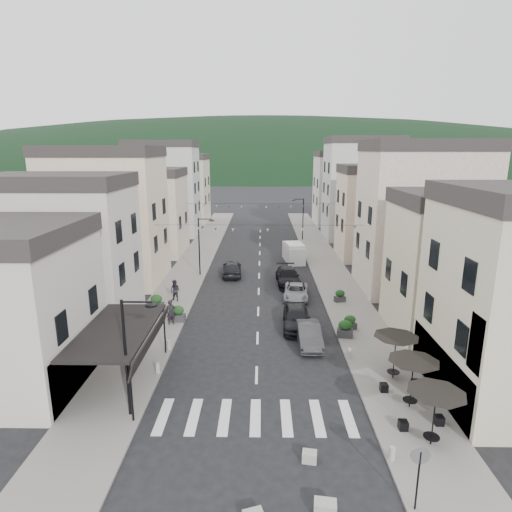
% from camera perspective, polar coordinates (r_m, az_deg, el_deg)
% --- Properties ---
extents(ground, '(700.00, 700.00, 0.00)m').
position_cam_1_polar(ground, '(20.57, -0.17, -23.85)').
color(ground, black).
rests_on(ground, ground).
extents(sidewalk_left, '(4.00, 76.00, 0.12)m').
position_cam_1_polar(sidewalk_left, '(50.46, -8.08, -0.59)').
color(sidewalk_left, slate).
rests_on(sidewalk_left, ground).
extents(sidewalk_right, '(4.00, 76.00, 0.12)m').
position_cam_1_polar(sidewalk_right, '(50.37, 9.03, -0.65)').
color(sidewalk_right, slate).
rests_on(sidewalk_right, ground).
extents(hill_backdrop, '(640.00, 360.00, 70.00)m').
position_cam_1_polar(hill_backdrop, '(316.50, 0.79, 11.67)').
color(hill_backdrop, black).
rests_on(hill_backdrop, ground).
extents(boutique_awning, '(3.77, 7.50, 3.28)m').
position_cam_1_polar(boutique_awning, '(24.46, -17.44, -9.56)').
color(boutique_awning, black).
rests_on(boutique_awning, ground).
extents(buildings_row_left, '(10.20, 54.16, 14.00)m').
position_cam_1_polar(buildings_row_left, '(56.36, -14.50, 6.91)').
color(buildings_row_left, beige).
rests_on(buildings_row_left, ground).
extents(buildings_row_right, '(10.20, 54.16, 14.50)m').
position_cam_1_polar(buildings_row_right, '(55.08, 15.89, 6.87)').
color(buildings_row_right, '#C0B399').
rests_on(buildings_row_right, ground).
extents(cafe_terrace, '(2.50, 8.10, 2.53)m').
position_cam_1_polar(cafe_terrace, '(22.87, 20.23, -13.61)').
color(cafe_terrace, black).
rests_on(cafe_terrace, ground).
extents(streetlamp_left_near, '(1.70, 0.56, 6.00)m').
position_cam_1_polar(streetlamp_left_near, '(21.21, -16.34, -11.49)').
color(streetlamp_left_near, black).
rests_on(streetlamp_left_near, ground).
extents(streetlamp_left_far, '(1.70, 0.56, 6.00)m').
position_cam_1_polar(streetlamp_left_far, '(43.61, -7.25, 2.05)').
color(streetlamp_left_far, black).
rests_on(streetlamp_left_far, ground).
extents(streetlamp_right_far, '(1.70, 0.56, 6.00)m').
position_cam_1_polar(streetlamp_right_far, '(61.15, 6.04, 5.50)').
color(streetlamp_right_far, black).
rests_on(streetlamp_right_far, ground).
extents(traffic_sign, '(0.70, 0.07, 2.70)m').
position_cam_1_polar(traffic_sign, '(17.52, 20.95, -24.67)').
color(traffic_sign, black).
rests_on(traffic_sign, ground).
extents(bollards, '(11.66, 10.26, 0.60)m').
position_cam_1_polar(bollards, '(24.93, 0.06, -15.31)').
color(bollards, gray).
rests_on(bollards, ground).
extents(bunting_near, '(19.00, 0.28, 0.62)m').
position_cam_1_polar(bunting_near, '(38.88, 0.39, 3.65)').
color(bunting_near, black).
rests_on(bunting_near, ground).
extents(bunting_far, '(19.00, 0.28, 0.62)m').
position_cam_1_polar(bunting_far, '(54.69, 0.52, 6.65)').
color(bunting_far, black).
rests_on(bunting_far, ground).
extents(parked_car_a, '(2.13, 4.86, 1.63)m').
position_cam_1_polar(parked_car_a, '(31.45, 5.40, -8.13)').
color(parked_car_a, black).
rests_on(parked_car_a, ground).
extents(parked_car_b, '(1.57, 4.31, 1.41)m').
position_cam_1_polar(parked_car_b, '(29.06, 7.06, -10.34)').
color(parked_car_b, '#2D2D2F').
rests_on(parked_car_b, ground).
extents(parked_car_c, '(2.47, 4.66, 1.25)m').
position_cam_1_polar(parked_car_c, '(37.47, 5.35, -4.76)').
color(parked_car_c, gray).
rests_on(parked_car_c, ground).
extents(parked_car_d, '(2.37, 5.32, 1.52)m').
position_cam_1_polar(parked_car_d, '(41.36, 4.28, -2.74)').
color(parked_car_d, black).
rests_on(parked_car_d, ground).
extents(parked_car_e, '(2.20, 4.83, 1.61)m').
position_cam_1_polar(parked_car_e, '(44.06, -3.23, -1.61)').
color(parked_car_e, black).
rests_on(parked_car_e, ground).
extents(delivery_van, '(2.44, 4.90, 2.25)m').
position_cam_1_polar(delivery_van, '(49.69, 5.05, 0.51)').
color(delivery_van, silver).
rests_on(delivery_van, ground).
extents(pedestrian_a, '(0.79, 0.68, 1.84)m').
position_cam_1_polar(pedestrian_a, '(32.22, -11.27, -7.37)').
color(pedestrian_a, black).
rests_on(pedestrian_a, sidewalk_left).
extents(pedestrian_b, '(1.10, 0.99, 1.85)m').
position_cam_1_polar(pedestrian_b, '(36.88, -10.73, -4.57)').
color(pedestrian_b, '#26202B').
rests_on(pedestrian_b, sidewalk_left).
extents(concrete_block_a, '(0.86, 0.61, 0.50)m').
position_cam_1_polar(concrete_block_a, '(17.80, 9.21, -30.22)').
color(concrete_block_a, '#98958F').
rests_on(concrete_block_a, ground).
extents(concrete_block_b, '(0.67, 0.54, 0.45)m').
position_cam_1_polar(concrete_block_b, '(19.75, 7.15, -25.01)').
color(concrete_block_b, '#999791').
rests_on(concrete_block_b, ground).
extents(planter_la, '(1.09, 0.61, 1.23)m').
position_cam_1_polar(planter_la, '(32.75, -10.40, -7.58)').
color(planter_la, '#313134').
rests_on(planter_la, sidewalk_left).
extents(planter_lb, '(1.16, 0.74, 1.23)m').
position_cam_1_polar(planter_lb, '(35.49, -13.13, -6.01)').
color(planter_lb, '#303033').
rests_on(planter_lb, sidewalk_left).
extents(planter_ra, '(1.18, 0.80, 1.22)m').
position_cam_1_polar(planter_ra, '(30.29, 11.79, -9.48)').
color(planter_ra, '#2D2D2F').
rests_on(planter_ra, sidewalk_right).
extents(planter_rb, '(1.06, 0.83, 1.05)m').
position_cam_1_polar(planter_rb, '(31.61, 12.40, -8.66)').
color(planter_rb, '#2B2B2E').
rests_on(planter_rb, sidewalk_right).
extents(planter_rc, '(1.01, 0.71, 1.03)m').
position_cam_1_polar(planter_rc, '(36.97, 11.13, -5.24)').
color(planter_rc, '#2F2F31').
rests_on(planter_rc, sidewalk_right).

